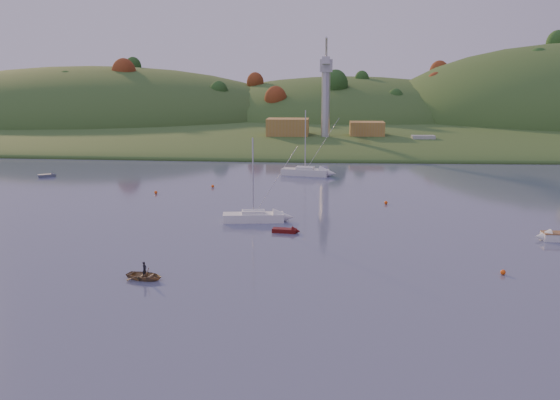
# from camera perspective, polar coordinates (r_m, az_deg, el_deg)

# --- Properties ---
(ground) EXTENTS (500.00, 500.00, 0.00)m
(ground) POSITION_cam_1_polar(r_m,az_deg,el_deg) (47.00, 0.79, -12.05)
(ground) COLOR #39405D
(ground) RESTS_ON ground
(far_shore) EXTENTS (620.00, 220.00, 1.50)m
(far_shore) POSITION_cam_1_polar(r_m,az_deg,el_deg) (273.68, 3.85, 7.47)
(far_shore) COLOR #28471C
(far_shore) RESTS_ON ground
(shore_slope) EXTENTS (640.00, 150.00, 7.00)m
(shore_slope) POSITION_cam_1_polar(r_m,az_deg,el_deg) (208.88, 3.66, 6.25)
(shore_slope) COLOR #28471C
(shore_slope) RESTS_ON ground
(hill_left) EXTENTS (170.00, 140.00, 44.00)m
(hill_left) POSITION_cam_1_polar(r_m,az_deg,el_deg) (260.77, -16.56, 6.83)
(hill_left) COLOR #28471C
(hill_left) RESTS_ON ground
(hill_center) EXTENTS (140.00, 120.00, 36.00)m
(hill_center) POSITION_cam_1_polar(r_m,az_deg,el_deg) (253.82, 6.08, 7.12)
(hill_center) COLOR #28471C
(hill_center) RESTS_ON ground
(hillside_trees) EXTENTS (280.00, 50.00, 32.00)m
(hillside_trees) POSITION_cam_1_polar(r_m,az_deg,el_deg) (228.81, 3.73, 6.70)
(hillside_trees) COLOR #214518
(hillside_trees) RESTS_ON ground
(wharf) EXTENTS (42.00, 16.00, 2.40)m
(wharf) POSITION_cam_1_polar(r_m,az_deg,el_deg) (165.97, 5.19, 5.31)
(wharf) COLOR slate
(wharf) RESTS_ON ground
(shed_west) EXTENTS (11.00, 8.00, 4.80)m
(shed_west) POSITION_cam_1_polar(r_m,az_deg,el_deg) (166.95, 0.71, 6.63)
(shed_west) COLOR #A37836
(shed_west) RESTS_ON wharf
(shed_east) EXTENTS (9.00, 7.00, 4.00)m
(shed_east) POSITION_cam_1_polar(r_m,az_deg,el_deg) (167.96, 7.95, 6.42)
(shed_east) COLOR #A37836
(shed_east) RESTS_ON wharf
(dock_crane) EXTENTS (3.20, 28.00, 20.30)m
(dock_crane) POSITION_cam_1_polar(r_m,az_deg,el_deg) (161.43, 4.23, 10.84)
(dock_crane) COLOR #B7B7BC
(dock_crane) RESTS_ON wharf
(sailboat_near) EXTENTS (8.07, 3.35, 10.86)m
(sailboat_near) POSITION_cam_1_polar(r_m,az_deg,el_deg) (80.68, -2.45, -1.49)
(sailboat_near) COLOR white
(sailboat_near) RESTS_ON ground
(sailboat_far) EXTENTS (9.15, 4.41, 12.21)m
(sailboat_far) POSITION_cam_1_polar(r_m,az_deg,el_deg) (117.71, 2.31, 2.64)
(sailboat_far) COLOR silver
(sailboat_far) RESTS_ON ground
(canoe) EXTENTS (4.05, 3.33, 0.73)m
(canoe) POSITION_cam_1_polar(r_m,az_deg,el_deg) (59.64, -12.26, -6.77)
(canoe) COLOR #8A704C
(canoe) RESTS_ON ground
(paddler) EXTENTS (0.47, 0.60, 1.45)m
(paddler) POSITION_cam_1_polar(r_m,az_deg,el_deg) (59.53, -12.28, -6.44)
(paddler) COLOR black
(paddler) RESTS_ON ground
(red_tender) EXTENTS (3.50, 1.55, 1.15)m
(red_tender) POSITION_cam_1_polar(r_m,az_deg,el_deg) (75.10, 0.90, -2.83)
(red_tender) COLOR #550D0C
(red_tender) RESTS_ON ground
(grey_dinghy) EXTENTS (3.51, 2.80, 1.25)m
(grey_dinghy) POSITION_cam_1_polar(r_m,az_deg,el_deg) (123.85, -20.31, 2.13)
(grey_dinghy) COLOR #525E6C
(grey_dinghy) RESTS_ON ground
(work_vessel) EXTENTS (13.69, 5.49, 3.46)m
(work_vessel) POSITION_cam_1_polar(r_m,az_deg,el_deg) (163.78, 12.93, 5.00)
(work_vessel) COLOR slate
(work_vessel) RESTS_ON ground
(buoy_0) EXTENTS (0.50, 0.50, 0.50)m
(buoy_0) POSITION_cam_1_polar(r_m,az_deg,el_deg) (63.30, 19.72, -6.24)
(buoy_0) COLOR #F7510D
(buoy_0) RESTS_ON ground
(buoy_1) EXTENTS (0.50, 0.50, 0.50)m
(buoy_1) POSITION_cam_1_polar(r_m,az_deg,el_deg) (92.74, 9.66, -0.23)
(buoy_1) COLOR #F7510D
(buoy_1) RESTS_ON ground
(buoy_2) EXTENTS (0.50, 0.50, 0.50)m
(buoy_2) POSITION_cam_1_polar(r_m,az_deg,el_deg) (101.35, -11.28, 0.69)
(buoy_2) COLOR #F7510D
(buoy_2) RESTS_ON ground
(buoy_3) EXTENTS (0.50, 0.50, 0.50)m
(buoy_3) POSITION_cam_1_polar(r_m,az_deg,el_deg) (105.43, -6.18, 1.26)
(buoy_3) COLOR #F7510D
(buoy_3) RESTS_ON ground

